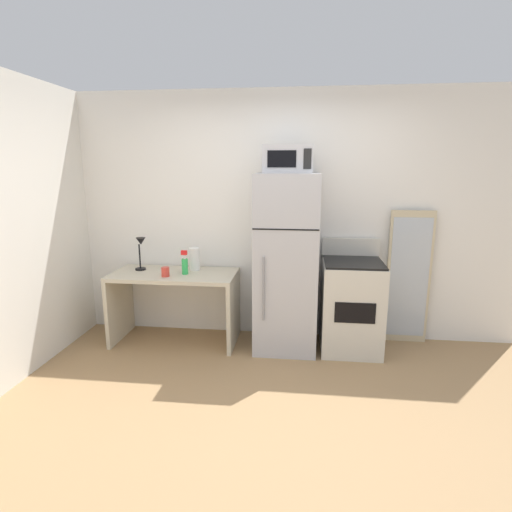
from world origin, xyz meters
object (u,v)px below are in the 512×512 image
at_px(paper_towel_roll, 195,259).
at_px(leaning_mirror, 409,278).
at_px(refrigerator, 286,263).
at_px(microwave, 288,159).
at_px(desk_lamp, 141,248).
at_px(spray_bottle, 185,265).
at_px(desk, 175,293).
at_px(oven_range, 351,305).
at_px(coffee_mug, 165,272).

bearing_deg(paper_towel_roll, leaning_mirror, 3.25).
distance_m(refrigerator, microwave, 1.01).
relative_size(desk_lamp, refrigerator, 0.20).
distance_m(spray_bottle, leaning_mirror, 2.32).
distance_m(desk, microwave, 1.79).
xyz_separation_m(paper_towel_roll, oven_range, (1.63, -0.13, -0.40)).
xyz_separation_m(paper_towel_roll, microwave, (0.98, -0.16, 1.03)).
relative_size(spray_bottle, refrigerator, 0.14).
relative_size(coffee_mug, microwave, 0.21).
height_order(paper_towel_roll, leaning_mirror, leaning_mirror).
bearing_deg(desk, oven_range, 0.46).
xyz_separation_m(spray_bottle, microwave, (1.03, 0.02, 1.05)).
xyz_separation_m(desk, paper_towel_roll, (0.18, 0.14, 0.34)).
bearing_deg(refrigerator, microwave, -89.68).
distance_m(desk_lamp, coffee_mug, 0.44).
height_order(coffee_mug, oven_range, oven_range).
relative_size(refrigerator, oven_range, 1.61).
xyz_separation_m(desk, desk_lamp, (-0.37, 0.07, 0.46)).
bearing_deg(oven_range, microwave, -177.03).
xyz_separation_m(desk_lamp, paper_towel_roll, (0.56, 0.08, -0.12)).
bearing_deg(desk_lamp, refrigerator, -2.47).
relative_size(microwave, leaning_mirror, 0.33).
height_order(desk, microwave, microwave).
bearing_deg(spray_bottle, oven_range, 1.70).
distance_m(coffee_mug, paper_towel_roll, 0.37).
bearing_deg(desk_lamp, oven_range, -1.39).
distance_m(desk_lamp, oven_range, 2.26).
bearing_deg(coffee_mug, paper_towel_roll, 52.22).
distance_m(coffee_mug, microwave, 1.63).
bearing_deg(refrigerator, spray_bottle, -177.93).
bearing_deg(spray_bottle, coffee_mug, -146.55).
distance_m(refrigerator, oven_range, 0.78).
distance_m(refrigerator, leaning_mirror, 1.30).
bearing_deg(desk, leaning_mirror, 6.36).
bearing_deg(spray_bottle, refrigerator, 2.07).
relative_size(desk, oven_range, 1.17).
bearing_deg(paper_towel_roll, microwave, -9.43).
relative_size(desk, microwave, 2.79).
distance_m(desk, coffee_mug, 0.31).
bearing_deg(leaning_mirror, paper_towel_roll, -176.75).
height_order(desk_lamp, microwave, microwave).
relative_size(oven_range, leaning_mirror, 0.79).
height_order(desk, coffee_mug, coffee_mug).
bearing_deg(oven_range, paper_towel_roll, 175.51).
relative_size(refrigerator, microwave, 3.84).
bearing_deg(paper_towel_roll, refrigerator, -8.22).
xyz_separation_m(desk_lamp, coffee_mug, (0.33, -0.22, -0.19)).
height_order(spray_bottle, oven_range, oven_range).
height_order(microwave, leaning_mirror, microwave).
distance_m(paper_towel_roll, microwave, 1.43).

